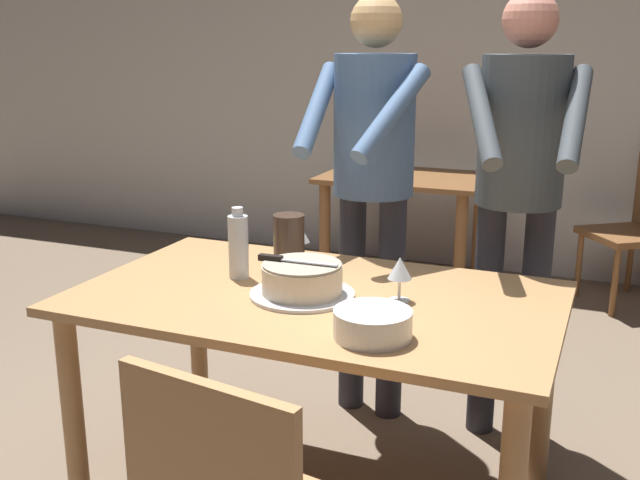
{
  "coord_description": "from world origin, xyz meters",
  "views": [
    {
      "loc": [
        0.88,
        -2.1,
        1.54
      ],
      "look_at": [
        -0.03,
        0.11,
        0.9
      ],
      "focal_mm": 41.5,
      "sensor_mm": 36.0,
      "label": 1
    }
  ],
  "objects_px": {
    "wine_glass_far": "(300,234)",
    "hurricane_lamp": "(289,243)",
    "person_standing_beside": "(520,172)",
    "background_table": "(404,201)",
    "background_chair_0": "(639,224)",
    "main_dining_table": "(316,325)",
    "cake_on_platter": "(302,281)",
    "person_cutting_cake": "(373,164)",
    "wine_glass_near": "(400,270)",
    "cake_knife": "(281,259)",
    "water_bottle": "(238,246)",
    "plate_stack": "(373,324)"
  },
  "relations": [
    {
      "from": "wine_glass_far",
      "to": "cake_on_platter",
      "type": "bearing_deg",
      "value": -64.81
    },
    {
      "from": "plate_stack",
      "to": "person_standing_beside",
      "type": "height_order",
      "value": "person_standing_beside"
    },
    {
      "from": "wine_glass_far",
      "to": "hurricane_lamp",
      "type": "bearing_deg",
      "value": -80.81
    },
    {
      "from": "wine_glass_far",
      "to": "background_table",
      "type": "bearing_deg",
      "value": 94.86
    },
    {
      "from": "wine_glass_near",
      "to": "person_cutting_cake",
      "type": "height_order",
      "value": "person_cutting_cake"
    },
    {
      "from": "background_table",
      "to": "background_chair_0",
      "type": "xyz_separation_m",
      "value": [
        1.38,
        0.28,
        -0.09
      ]
    },
    {
      "from": "wine_glass_near",
      "to": "hurricane_lamp",
      "type": "height_order",
      "value": "hurricane_lamp"
    },
    {
      "from": "wine_glass_near",
      "to": "background_table",
      "type": "xyz_separation_m",
      "value": [
        -0.64,
        2.27,
        -0.28
      ]
    },
    {
      "from": "hurricane_lamp",
      "to": "person_standing_beside",
      "type": "height_order",
      "value": "person_standing_beside"
    },
    {
      "from": "wine_glass_near",
      "to": "background_table",
      "type": "distance_m",
      "value": 2.37
    },
    {
      "from": "plate_stack",
      "to": "main_dining_table",
      "type": "bearing_deg",
      "value": 135.74
    },
    {
      "from": "cake_on_platter",
      "to": "hurricane_lamp",
      "type": "bearing_deg",
      "value": 124.02
    },
    {
      "from": "wine_glass_far",
      "to": "water_bottle",
      "type": "relative_size",
      "value": 0.58
    },
    {
      "from": "person_standing_beside",
      "to": "cake_on_platter",
      "type": "bearing_deg",
      "value": -127.23
    },
    {
      "from": "water_bottle",
      "to": "hurricane_lamp",
      "type": "relative_size",
      "value": 1.19
    },
    {
      "from": "cake_on_platter",
      "to": "hurricane_lamp",
      "type": "xyz_separation_m",
      "value": [
        -0.15,
        0.22,
        0.06
      ]
    },
    {
      "from": "cake_on_platter",
      "to": "plate_stack",
      "type": "distance_m",
      "value": 0.4
    },
    {
      "from": "cake_on_platter",
      "to": "hurricane_lamp",
      "type": "relative_size",
      "value": 1.62
    },
    {
      "from": "hurricane_lamp",
      "to": "person_cutting_cake",
      "type": "height_order",
      "value": "person_cutting_cake"
    },
    {
      "from": "wine_glass_far",
      "to": "hurricane_lamp",
      "type": "height_order",
      "value": "hurricane_lamp"
    },
    {
      "from": "cake_on_platter",
      "to": "background_chair_0",
      "type": "xyz_separation_m",
      "value": [
        1.04,
        2.62,
        -0.31
      ]
    },
    {
      "from": "person_standing_beside",
      "to": "main_dining_table",
      "type": "bearing_deg",
      "value": -126.99
    },
    {
      "from": "wine_glass_near",
      "to": "background_chair_0",
      "type": "distance_m",
      "value": 2.68
    },
    {
      "from": "wine_glass_far",
      "to": "cake_knife",
      "type": "bearing_deg",
      "value": -74.97
    },
    {
      "from": "cake_knife",
      "to": "person_cutting_cake",
      "type": "distance_m",
      "value": 0.74
    },
    {
      "from": "person_cutting_cake",
      "to": "person_standing_beside",
      "type": "xyz_separation_m",
      "value": [
        0.57,
        0.03,
        0.0
      ]
    },
    {
      "from": "background_table",
      "to": "background_chair_0",
      "type": "distance_m",
      "value": 1.41
    },
    {
      "from": "background_chair_0",
      "to": "person_cutting_cake",
      "type": "bearing_deg",
      "value": -118.65
    },
    {
      "from": "cake_knife",
      "to": "water_bottle",
      "type": "distance_m",
      "value": 0.23
    },
    {
      "from": "main_dining_table",
      "to": "cake_on_platter",
      "type": "relative_size",
      "value": 4.57
    },
    {
      "from": "water_bottle",
      "to": "background_table",
      "type": "xyz_separation_m",
      "value": [
        -0.06,
        2.25,
        -0.29
      ]
    },
    {
      "from": "hurricane_lamp",
      "to": "cake_on_platter",
      "type": "bearing_deg",
      "value": -55.98
    },
    {
      "from": "main_dining_table",
      "to": "person_standing_beside",
      "type": "distance_m",
      "value": 0.98
    },
    {
      "from": "wine_glass_near",
      "to": "hurricane_lamp",
      "type": "relative_size",
      "value": 0.69
    },
    {
      "from": "water_bottle",
      "to": "person_standing_beside",
      "type": "height_order",
      "value": "person_standing_beside"
    },
    {
      "from": "wine_glass_near",
      "to": "background_chair_0",
      "type": "xyz_separation_m",
      "value": [
        0.74,
        2.55,
        -0.36
      ]
    },
    {
      "from": "background_table",
      "to": "person_standing_beside",
      "type": "bearing_deg",
      "value": -60.72
    },
    {
      "from": "person_standing_beside",
      "to": "background_table",
      "type": "height_order",
      "value": "person_standing_beside"
    },
    {
      "from": "hurricane_lamp",
      "to": "background_chair_0",
      "type": "bearing_deg",
      "value": 63.79
    },
    {
      "from": "wine_glass_far",
      "to": "person_cutting_cake",
      "type": "height_order",
      "value": "person_cutting_cake"
    },
    {
      "from": "person_standing_beside",
      "to": "cake_knife",
      "type": "bearing_deg",
      "value": -130.52
    },
    {
      "from": "plate_stack",
      "to": "background_table",
      "type": "bearing_deg",
      "value": 104.25
    },
    {
      "from": "wine_glass_far",
      "to": "background_chair_0",
      "type": "distance_m",
      "value": 2.59
    },
    {
      "from": "wine_glass_far",
      "to": "person_cutting_cake",
      "type": "xyz_separation_m",
      "value": [
        0.16,
        0.35,
        0.22
      ]
    },
    {
      "from": "hurricane_lamp",
      "to": "background_table",
      "type": "relative_size",
      "value": 0.21
    },
    {
      "from": "cake_knife",
      "to": "person_cutting_cake",
      "type": "height_order",
      "value": "person_cutting_cake"
    },
    {
      "from": "main_dining_table",
      "to": "background_chair_0",
      "type": "distance_m",
      "value": 2.78
    },
    {
      "from": "plate_stack",
      "to": "wine_glass_far",
      "type": "distance_m",
      "value": 0.78
    },
    {
      "from": "hurricane_lamp",
      "to": "person_standing_beside",
      "type": "distance_m",
      "value": 0.91
    },
    {
      "from": "main_dining_table",
      "to": "cake_on_platter",
      "type": "xyz_separation_m",
      "value": [
        -0.03,
        -0.04,
        0.16
      ]
    }
  ]
}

